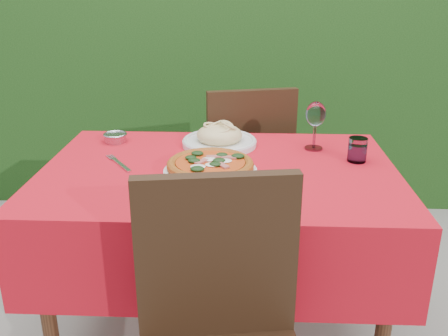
{
  "coord_description": "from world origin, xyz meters",
  "views": [
    {
      "loc": [
        0.09,
        -1.65,
        1.39
      ],
      "look_at": [
        0.02,
        -0.05,
        0.77
      ],
      "focal_mm": 40.0,
      "sensor_mm": 36.0,
      "label": 1
    }
  ],
  "objects_px": {
    "chair_far": "(246,164)",
    "water_glass": "(357,151)",
    "pasta_plate": "(219,138)",
    "steel_ramekin": "(115,138)",
    "wine_glass": "(316,116)",
    "pizza_plate": "(210,167)",
    "fork": "(121,165)"
  },
  "relations": [
    {
      "from": "fork",
      "to": "water_glass",
      "type": "bearing_deg",
      "value": -29.5
    },
    {
      "from": "water_glass",
      "to": "fork",
      "type": "xyz_separation_m",
      "value": [
        -0.86,
        -0.08,
        -0.04
      ]
    },
    {
      "from": "pasta_plate",
      "to": "wine_glass",
      "type": "height_order",
      "value": "wine_glass"
    },
    {
      "from": "pizza_plate",
      "to": "steel_ramekin",
      "type": "height_order",
      "value": "pizza_plate"
    },
    {
      "from": "pizza_plate",
      "to": "fork",
      "type": "bearing_deg",
      "value": 167.76
    },
    {
      "from": "water_glass",
      "to": "steel_ramekin",
      "type": "bearing_deg",
      "value": 168.84
    },
    {
      "from": "pasta_plate",
      "to": "steel_ramekin",
      "type": "bearing_deg",
      "value": 176.99
    },
    {
      "from": "pizza_plate",
      "to": "water_glass",
      "type": "xyz_separation_m",
      "value": [
        0.53,
        0.16,
        0.01
      ]
    },
    {
      "from": "wine_glass",
      "to": "fork",
      "type": "relative_size",
      "value": 0.88
    },
    {
      "from": "pizza_plate",
      "to": "fork",
      "type": "xyz_separation_m",
      "value": [
        -0.33,
        0.07,
        -0.02
      ]
    },
    {
      "from": "chair_far",
      "to": "water_glass",
      "type": "xyz_separation_m",
      "value": [
        0.41,
        -0.54,
        0.26
      ]
    },
    {
      "from": "water_glass",
      "to": "wine_glass",
      "type": "bearing_deg",
      "value": 136.53
    },
    {
      "from": "chair_far",
      "to": "fork",
      "type": "xyz_separation_m",
      "value": [
        -0.45,
        -0.63,
        0.23
      ]
    },
    {
      "from": "pasta_plate",
      "to": "wine_glass",
      "type": "bearing_deg",
      "value": -4.61
    },
    {
      "from": "pasta_plate",
      "to": "steel_ramekin",
      "type": "distance_m",
      "value": 0.43
    },
    {
      "from": "chair_far",
      "to": "wine_glass",
      "type": "relative_size",
      "value": 4.78
    },
    {
      "from": "pasta_plate",
      "to": "water_glass",
      "type": "height_order",
      "value": "water_glass"
    },
    {
      "from": "fork",
      "to": "pizza_plate",
      "type": "bearing_deg",
      "value": -47.36
    },
    {
      "from": "chair_far",
      "to": "water_glass",
      "type": "relative_size",
      "value": 10.17
    },
    {
      "from": "chair_far",
      "to": "pasta_plate",
      "type": "relative_size",
      "value": 3.06
    },
    {
      "from": "fork",
      "to": "steel_ramekin",
      "type": "distance_m",
      "value": 0.28
    },
    {
      "from": "wine_glass",
      "to": "fork",
      "type": "distance_m",
      "value": 0.76
    },
    {
      "from": "water_glass",
      "to": "steel_ramekin",
      "type": "relative_size",
      "value": 1.01
    },
    {
      "from": "chair_far",
      "to": "pasta_plate",
      "type": "distance_m",
      "value": 0.47
    },
    {
      "from": "pasta_plate",
      "to": "steel_ramekin",
      "type": "xyz_separation_m",
      "value": [
        -0.43,
        0.02,
        -0.01
      ]
    },
    {
      "from": "pizza_plate",
      "to": "fork",
      "type": "height_order",
      "value": "pizza_plate"
    },
    {
      "from": "pizza_plate",
      "to": "water_glass",
      "type": "height_order",
      "value": "water_glass"
    },
    {
      "from": "water_glass",
      "to": "steel_ramekin",
      "type": "distance_m",
      "value": 0.96
    },
    {
      "from": "pizza_plate",
      "to": "wine_glass",
      "type": "xyz_separation_m",
      "value": [
        0.39,
        0.29,
        0.11
      ]
    },
    {
      "from": "water_glass",
      "to": "fork",
      "type": "height_order",
      "value": "water_glass"
    },
    {
      "from": "chair_far",
      "to": "pasta_plate",
      "type": "height_order",
      "value": "chair_far"
    },
    {
      "from": "pizza_plate",
      "to": "pasta_plate",
      "type": "xyz_separation_m",
      "value": [
        0.01,
        0.32,
        0.0
      ]
    }
  ]
}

